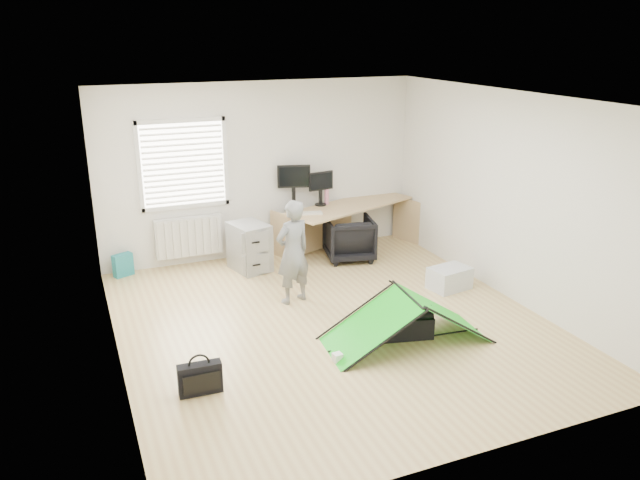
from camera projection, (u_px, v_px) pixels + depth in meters
name	position (u px, v px, depth m)	size (l,w,h in m)	color
ground	(333.00, 323.00, 7.64)	(5.50, 5.50, 0.00)	tan
back_wall	(262.00, 170.00, 9.61)	(5.00, 0.02, 2.70)	silver
window	(183.00, 164.00, 9.08)	(1.20, 0.06, 1.20)	silver
radiator	(189.00, 237.00, 9.39)	(1.00, 0.12, 0.60)	silver
desk	(350.00, 228.00, 10.05)	(2.24, 0.71, 0.76)	tan
filing_cabinet	(250.00, 247.00, 9.24)	(0.46, 0.61, 0.71)	gray
monitor_left	(294.00, 191.00, 9.76)	(0.51, 0.11, 0.49)	black
monitor_right	(320.00, 193.00, 9.84)	(0.42, 0.09, 0.40)	black
keyboard	(307.00, 213.00, 9.43)	(0.47, 0.16, 0.02)	beige
thermos	(327.00, 197.00, 9.92)	(0.07, 0.07, 0.25)	pink
office_chair	(349.00, 238.00, 9.67)	(0.71, 0.73, 0.67)	black
person	(293.00, 252.00, 8.03)	(0.50, 0.33, 1.38)	slate
kite	(406.00, 318.00, 7.10)	(1.88, 0.83, 0.58)	#11B416
storage_crate	(449.00, 278.00, 8.61)	(0.54, 0.38, 0.31)	#B8BCC1
tote_bag	(123.00, 265.00, 9.05)	(0.28, 0.12, 0.34)	teal
laptop_bag	(200.00, 379.00, 6.12)	(0.43, 0.13, 0.32)	black
white_box	(338.00, 357.00, 6.74)	(0.09, 0.09, 0.09)	silver
duffel_bag	(406.00, 326.00, 7.28)	(0.60, 0.30, 0.26)	black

